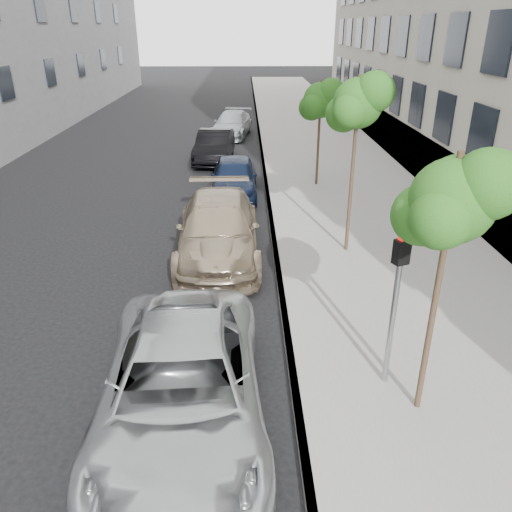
{
  "coord_description": "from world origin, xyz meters",
  "views": [
    {
      "loc": [
        0.32,
        -5.05,
        6.02
      ],
      "look_at": [
        0.53,
        4.67,
        1.5
      ],
      "focal_mm": 35.0,
      "sensor_mm": 36.0,
      "label": 1
    }
  ],
  "objects_px": {
    "tree_near": "(454,201)",
    "tree_mid": "(359,103)",
    "signal_pole": "(396,292)",
    "minivan": "(182,388)",
    "sedan_blue": "(234,177)",
    "suv": "(218,229)",
    "sedan_black": "(214,146)",
    "tree_far": "(321,100)",
    "sedan_rear": "(232,124)"
  },
  "relations": [
    {
      "from": "suv",
      "to": "sedan_black",
      "type": "height_order",
      "value": "suv"
    },
    {
      "from": "tree_near",
      "to": "tree_mid",
      "type": "distance_m",
      "value": 6.51
    },
    {
      "from": "signal_pole",
      "to": "suv",
      "type": "bearing_deg",
      "value": 96.38
    },
    {
      "from": "tree_mid",
      "to": "suv",
      "type": "height_order",
      "value": "tree_mid"
    },
    {
      "from": "tree_mid",
      "to": "signal_pole",
      "type": "height_order",
      "value": "tree_mid"
    },
    {
      "from": "minivan",
      "to": "suv",
      "type": "distance_m",
      "value": 6.71
    },
    {
      "from": "minivan",
      "to": "sedan_black",
      "type": "distance_m",
      "value": 17.57
    },
    {
      "from": "signal_pole",
      "to": "tree_near",
      "type": "bearing_deg",
      "value": -81.64
    },
    {
      "from": "sedan_black",
      "to": "sedan_rear",
      "type": "height_order",
      "value": "sedan_black"
    },
    {
      "from": "sedan_rear",
      "to": "signal_pole",
      "type": "bearing_deg",
      "value": -72.87
    },
    {
      "from": "minivan",
      "to": "sedan_blue",
      "type": "bearing_deg",
      "value": 84.05
    },
    {
      "from": "tree_mid",
      "to": "tree_far",
      "type": "xyz_separation_m",
      "value": [
        0.0,
        6.5,
        -0.78
      ]
    },
    {
      "from": "tree_far",
      "to": "sedan_rear",
      "type": "height_order",
      "value": "tree_far"
    },
    {
      "from": "tree_near",
      "to": "sedan_black",
      "type": "relative_size",
      "value": 1.01
    },
    {
      "from": "tree_near",
      "to": "tree_mid",
      "type": "xyz_separation_m",
      "value": [
        0.0,
        6.5,
        0.41
      ]
    },
    {
      "from": "suv",
      "to": "signal_pole",
      "type": "bearing_deg",
      "value": -62.0
    },
    {
      "from": "signal_pole",
      "to": "sedan_black",
      "type": "bearing_deg",
      "value": 80.38
    },
    {
      "from": "suv",
      "to": "sedan_rear",
      "type": "distance_m",
      "value": 16.84
    },
    {
      "from": "tree_near",
      "to": "sedan_blue",
      "type": "distance_m",
      "value": 12.83
    },
    {
      "from": "tree_near",
      "to": "minivan",
      "type": "distance_m",
      "value": 4.97
    },
    {
      "from": "sedan_blue",
      "to": "suv",
      "type": "bearing_deg",
      "value": -93.47
    },
    {
      "from": "tree_far",
      "to": "sedan_blue",
      "type": "xyz_separation_m",
      "value": [
        -3.33,
        -0.99,
        -2.69
      ]
    },
    {
      "from": "minivan",
      "to": "suv",
      "type": "height_order",
      "value": "suv"
    },
    {
      "from": "tree_mid",
      "to": "sedan_black",
      "type": "relative_size",
      "value": 1.11
    },
    {
      "from": "minivan",
      "to": "sedan_rear",
      "type": "distance_m",
      "value": 23.55
    },
    {
      "from": "tree_mid",
      "to": "tree_near",
      "type": "bearing_deg",
      "value": -90.0
    },
    {
      "from": "minivan",
      "to": "sedan_black",
      "type": "xyz_separation_m",
      "value": [
        -0.42,
        17.56,
        -0.05
      ]
    },
    {
      "from": "tree_mid",
      "to": "sedan_black",
      "type": "xyz_separation_m",
      "value": [
        -4.37,
        10.85,
        -3.47
      ]
    },
    {
      "from": "tree_near",
      "to": "suv",
      "type": "relative_size",
      "value": 0.8
    },
    {
      "from": "tree_far",
      "to": "tree_near",
      "type": "bearing_deg",
      "value": -90.0
    },
    {
      "from": "tree_near",
      "to": "tree_mid",
      "type": "height_order",
      "value": "tree_mid"
    },
    {
      "from": "sedan_blue",
      "to": "sedan_black",
      "type": "height_order",
      "value": "sedan_blue"
    },
    {
      "from": "minivan",
      "to": "sedan_blue",
      "type": "relative_size",
      "value": 1.31
    },
    {
      "from": "suv",
      "to": "sedan_black",
      "type": "xyz_separation_m",
      "value": [
        -0.69,
        10.86,
        -0.08
      ]
    },
    {
      "from": "minivan",
      "to": "sedan_black",
      "type": "height_order",
      "value": "minivan"
    },
    {
      "from": "tree_mid",
      "to": "minivan",
      "type": "relative_size",
      "value": 0.87
    },
    {
      "from": "tree_mid",
      "to": "suv",
      "type": "relative_size",
      "value": 0.88
    },
    {
      "from": "suv",
      "to": "sedan_rear",
      "type": "xyz_separation_m",
      "value": [
        0.02,
        16.84,
        -0.12
      ]
    },
    {
      "from": "tree_far",
      "to": "minivan",
      "type": "xyz_separation_m",
      "value": [
        -3.95,
        -13.22,
        -2.64
      ]
    },
    {
      "from": "signal_pole",
      "to": "sedan_black",
      "type": "distance_m",
      "value": 17.18
    },
    {
      "from": "tree_near",
      "to": "signal_pole",
      "type": "relative_size",
      "value": 1.53
    },
    {
      "from": "tree_far",
      "to": "sedan_blue",
      "type": "relative_size",
      "value": 0.96
    },
    {
      "from": "tree_near",
      "to": "sedan_rear",
      "type": "distance_m",
      "value": 23.81
    },
    {
      "from": "tree_mid",
      "to": "sedan_black",
      "type": "bearing_deg",
      "value": 111.95
    },
    {
      "from": "sedan_blue",
      "to": "sedan_black",
      "type": "relative_size",
      "value": 0.97
    },
    {
      "from": "tree_far",
      "to": "sedan_black",
      "type": "height_order",
      "value": "tree_far"
    },
    {
      "from": "tree_near",
      "to": "tree_far",
      "type": "distance_m",
      "value": 13.01
    },
    {
      "from": "tree_mid",
      "to": "signal_pole",
      "type": "distance_m",
      "value": 6.25
    },
    {
      "from": "tree_mid",
      "to": "sedan_black",
      "type": "height_order",
      "value": "tree_mid"
    },
    {
      "from": "tree_far",
      "to": "suv",
      "type": "xyz_separation_m",
      "value": [
        -3.68,
        -6.51,
        -2.61
      ]
    }
  ]
}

